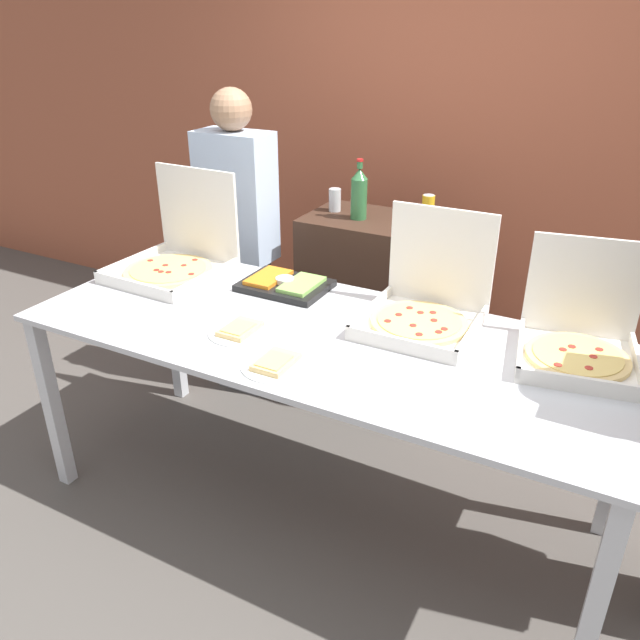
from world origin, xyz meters
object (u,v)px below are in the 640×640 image
(paper_plate_front_left, at_px, (240,330))
(veggie_tray, at_px, (285,284))
(soda_can_silver, at_px, (335,200))
(pizza_box_far_right, at_px, (579,339))
(pizza_box_far_left, at_px, (425,306))
(person_guest_plaid, at_px, (239,244))
(soda_can_colored, at_px, (428,207))
(pizza_box_near_right, at_px, (176,256))
(paper_plate_front_right, at_px, (276,363))
(soda_bottle, at_px, (359,193))

(paper_plate_front_left, distance_m, veggie_tray, 0.47)
(paper_plate_front_left, xyz_separation_m, soda_can_silver, (-0.18, 1.19, 0.22))
(pizza_box_far_right, xyz_separation_m, soda_can_silver, (-1.38, 0.77, 0.15))
(pizza_box_far_left, xyz_separation_m, paper_plate_front_left, (-0.62, -0.42, -0.07))
(soda_can_silver, height_order, person_guest_plaid, person_guest_plaid)
(soda_can_silver, relative_size, soda_can_colored, 1.00)
(person_guest_plaid, bearing_deg, pizza_box_near_right, 86.64)
(pizza_box_near_right, relative_size, person_guest_plaid, 0.30)
(pizza_box_near_right, height_order, paper_plate_front_right, pizza_box_near_right)
(pizza_box_far_right, relative_size, soda_can_silver, 3.96)
(pizza_box_near_right, distance_m, veggie_tray, 0.58)
(pizza_box_far_right, xyz_separation_m, person_guest_plaid, (-1.82, 0.46, -0.07))
(soda_can_colored, bearing_deg, pizza_box_near_right, -136.42)
(pizza_box_far_left, bearing_deg, soda_can_silver, 135.55)
(pizza_box_far_left, relative_size, paper_plate_front_left, 1.79)
(pizza_box_far_left, bearing_deg, soda_can_colored, 108.51)
(veggie_tray, bearing_deg, pizza_box_near_right, -172.77)
(pizza_box_far_left, bearing_deg, veggie_tray, 175.94)
(pizza_box_far_left, height_order, pizza_box_far_right, pizza_box_far_left)
(paper_plate_front_right, bearing_deg, soda_can_colored, 87.94)
(pizza_box_near_right, xyz_separation_m, paper_plate_front_left, (0.64, -0.39, -0.07))
(pizza_box_far_left, height_order, person_guest_plaid, person_guest_plaid)
(pizza_box_far_left, height_order, soda_can_silver, pizza_box_far_left)
(pizza_box_far_right, distance_m, person_guest_plaid, 1.88)
(pizza_box_far_left, distance_m, soda_bottle, 0.96)
(soda_bottle, distance_m, soda_can_silver, 0.20)
(pizza_box_far_right, relative_size, paper_plate_front_right, 1.90)
(soda_can_silver, bearing_deg, soda_bottle, -21.26)
(paper_plate_front_right, xyz_separation_m, person_guest_plaid, (-0.87, 1.03, -0.01))
(pizza_box_far_left, height_order, paper_plate_front_right, pizza_box_far_left)
(soda_bottle, xyz_separation_m, soda_can_colored, (0.32, 0.18, -0.07))
(paper_plate_front_left, relative_size, soda_bottle, 0.83)
(soda_can_silver, xyz_separation_m, person_guest_plaid, (-0.43, -0.31, -0.23))
(pizza_box_near_right, relative_size, paper_plate_front_right, 1.97)
(soda_bottle, distance_m, soda_can_colored, 0.37)
(soda_can_colored, bearing_deg, pizza_box_far_right, -44.63)
(pizza_box_near_right, bearing_deg, veggie_tray, 8.90)
(soda_bottle, height_order, soda_can_silver, soda_bottle)
(pizza_box_near_right, relative_size, paper_plate_front_left, 1.97)
(veggie_tray, distance_m, soda_can_colored, 0.94)
(pizza_box_near_right, bearing_deg, paper_plate_front_left, -29.68)
(soda_can_silver, bearing_deg, pizza_box_far_right, -29.07)
(pizza_box_far_left, distance_m, person_guest_plaid, 1.31)
(soda_can_colored, bearing_deg, soda_can_silver, -167.37)
(soda_bottle, height_order, person_guest_plaid, person_guest_plaid)
(soda_bottle, height_order, soda_can_colored, soda_bottle)
(pizza_box_near_right, xyz_separation_m, soda_can_colored, (0.95, 0.91, 0.14))
(soda_bottle, xyz_separation_m, soda_can_silver, (-0.17, 0.07, -0.07))
(pizza_box_far_left, height_order, soda_can_colored, pizza_box_far_left)
(veggie_tray, relative_size, soda_bottle, 1.26)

